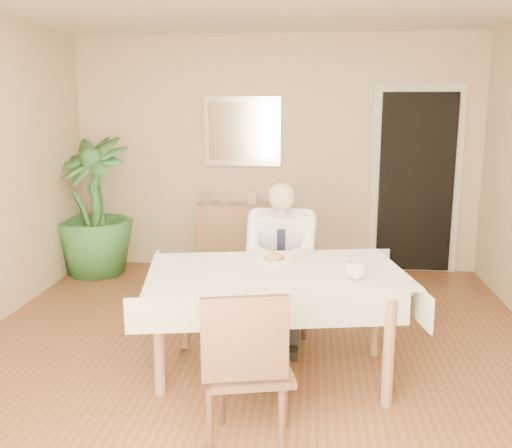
# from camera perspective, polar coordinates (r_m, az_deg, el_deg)

# --- Properties ---
(room) EXTENTS (5.00, 5.02, 2.60)m
(room) POSITION_cam_1_polar(r_m,az_deg,el_deg) (3.94, -0.51, 3.95)
(room) COLOR brown
(room) RESTS_ON ground
(window) EXTENTS (1.34, 0.04, 1.44)m
(window) POSITION_cam_1_polar(r_m,az_deg,el_deg) (1.52, -10.67, -3.29)
(window) COLOR silver
(window) RESTS_ON room
(doorway) EXTENTS (0.96, 0.07, 2.10)m
(doorway) POSITION_cam_1_polar(r_m,az_deg,el_deg) (6.49, 15.70, 3.97)
(doorway) COLOR silver
(doorway) RESTS_ON ground
(mirror) EXTENTS (0.86, 0.04, 0.76)m
(mirror) POSITION_cam_1_polar(r_m,az_deg,el_deg) (6.40, -1.42, 9.24)
(mirror) COLOR silver
(mirror) RESTS_ON room
(dining_table) EXTENTS (1.90, 1.33, 0.75)m
(dining_table) POSITION_cam_1_polar(r_m,az_deg,el_deg) (3.87, 1.98, -5.80)
(dining_table) COLOR #90704D
(dining_table) RESTS_ON ground
(chair_far) EXTENTS (0.50, 0.50, 0.94)m
(chair_far) POSITION_cam_1_polar(r_m,az_deg,el_deg) (4.76, 2.67, -4.12)
(chair_far) COLOR #42281D
(chair_far) RESTS_ON ground
(chair_near) EXTENTS (0.52, 0.53, 0.93)m
(chair_near) POSITION_cam_1_polar(r_m,az_deg,el_deg) (3.05, -0.85, -13.75)
(chair_near) COLOR #42281D
(chair_near) RESTS_ON ground
(seated_man) EXTENTS (0.48, 0.72, 1.24)m
(seated_man) POSITION_cam_1_polar(r_m,az_deg,el_deg) (4.43, 2.48, -3.19)
(seated_man) COLOR white
(seated_man) RESTS_ON ground
(plate) EXTENTS (0.26, 0.26, 0.02)m
(plate) POSITION_cam_1_polar(r_m,az_deg,el_deg) (4.06, 1.80, -3.58)
(plate) COLOR white
(plate) RESTS_ON dining_table
(food) EXTENTS (0.14, 0.14, 0.06)m
(food) POSITION_cam_1_polar(r_m,az_deg,el_deg) (4.06, 1.80, -3.28)
(food) COLOR olive
(food) RESTS_ON dining_table
(knife) EXTENTS (0.01, 0.13, 0.01)m
(knife) POSITION_cam_1_polar(r_m,az_deg,el_deg) (4.00, 2.31, -3.58)
(knife) COLOR silver
(knife) RESTS_ON dining_table
(fork) EXTENTS (0.01, 0.13, 0.01)m
(fork) POSITION_cam_1_polar(r_m,az_deg,el_deg) (4.00, 1.17, -3.56)
(fork) COLOR silver
(fork) RESTS_ON dining_table
(coffee_mug) EXTENTS (0.16, 0.16, 0.11)m
(coffee_mug) POSITION_cam_1_polar(r_m,az_deg,el_deg) (3.70, 10.00, -4.57)
(coffee_mug) COLOR white
(coffee_mug) RESTS_ON dining_table
(sideboard) EXTENTS (0.96, 0.36, 0.76)m
(sideboard) POSITION_cam_1_polar(r_m,az_deg,el_deg) (6.42, -1.53, -1.33)
(sideboard) COLOR #90704D
(sideboard) RESTS_ON ground
(photo_frame_left) EXTENTS (0.10, 0.02, 0.14)m
(photo_frame_left) POSITION_cam_1_polar(r_m,az_deg,el_deg) (6.41, -4.98, 2.70)
(photo_frame_left) COLOR silver
(photo_frame_left) RESTS_ON sideboard
(photo_frame_center) EXTENTS (0.10, 0.02, 0.14)m
(photo_frame_center) POSITION_cam_1_polar(r_m,az_deg,el_deg) (6.41, -3.12, 2.72)
(photo_frame_center) COLOR silver
(photo_frame_center) RESTS_ON sideboard
(photo_frame_right) EXTENTS (0.10, 0.02, 0.14)m
(photo_frame_right) POSITION_cam_1_polar(r_m,az_deg,el_deg) (6.33, -0.46, 2.63)
(photo_frame_right) COLOR silver
(photo_frame_right) RESTS_ON sideboard
(potted_palm) EXTENTS (1.08, 1.08, 1.50)m
(potted_palm) POSITION_cam_1_polar(r_m,az_deg,el_deg) (6.44, -16.01, 1.64)
(potted_palm) COLOR #275D27
(potted_palm) RESTS_ON ground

